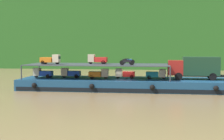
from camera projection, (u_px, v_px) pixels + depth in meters
The scene contains 14 objects.
ground_plane at pixel (124, 89), 44.43m from camera, with size 400.00×400.00×0.00m, color olive.
cargo_barge at pixel (124, 84), 44.35m from camera, with size 29.25×8.19×1.50m.
covered_lorry at pixel (195, 67), 43.01m from camera, with size 7.91×2.48×3.10m.
cargo_rack at pixel (98, 65), 44.68m from camera, with size 20.05×6.85×2.00m.
mini_truck_lower_stern at pixel (43, 73), 45.70m from camera, with size 2.76×1.24×1.38m.
mini_truck_lower_aft at pixel (71, 73), 45.71m from camera, with size 2.75×1.22×1.38m.
mini_truck_lower_mid at pixel (99, 74), 44.28m from camera, with size 2.77×1.25×1.38m.
mini_truck_lower_fore at pixel (125, 74), 44.53m from camera, with size 2.78×1.26×1.38m.
mini_truck_lower_bow at pixel (156, 74), 43.84m from camera, with size 2.78×1.27×1.38m.
mini_truck_upper_stern at pixel (51, 59), 44.75m from camera, with size 2.76×1.23×1.38m.
mini_truck_upper_mid at pixel (97, 59), 45.34m from camera, with size 2.76×1.24×1.38m.
motorcycle_upper_port at pixel (127, 62), 42.05m from camera, with size 1.90×0.55×0.87m.
motorcycle_upper_centre at pixel (126, 61), 44.11m from camera, with size 1.90×0.55×0.87m.
motorcycle_upper_stbd at pixel (128, 61), 46.14m from camera, with size 1.90×0.55×0.87m.
Camera 1 is at (4.04, -43.97, 5.90)m, focal length 50.61 mm.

